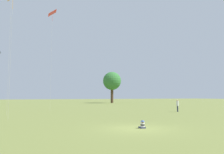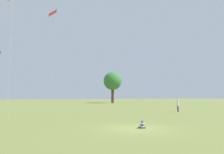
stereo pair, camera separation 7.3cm
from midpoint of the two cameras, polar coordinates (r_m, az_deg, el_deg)
The scene contains 5 objects.
ground_plane at distance 15.32m, azimuth 6.42°, elevation -13.26°, with size 300.00×300.00×0.00m, color olive.
seated_toddler at distance 15.49m, azimuth 7.82°, elevation -12.30°, with size 0.36×0.45×0.55m.
person_standing_1 at distance 32.44m, azimuth 16.67°, elevation -6.91°, with size 0.37×0.37×1.70m.
kite_1 at distance 35.72m, azimuth -15.38°, elevation 15.38°, with size 1.25×1.50×15.29m.
distant_tree_0 at distance 71.38m, azimuth -0.03°, elevation -1.10°, with size 5.93×5.93×10.16m.
Camera 1 is at (-7.47, -13.19, 2.20)m, focal length 35.00 mm.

